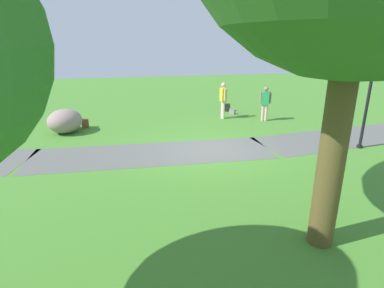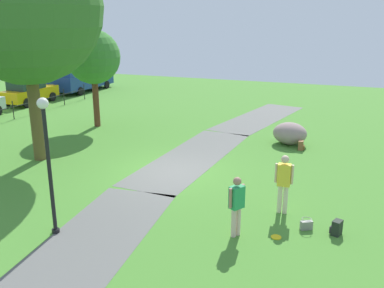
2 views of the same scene
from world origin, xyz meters
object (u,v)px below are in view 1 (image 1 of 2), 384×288
frisbee_on_grass (250,116)px  lamp_post (371,85)px  woman_with_handbag (223,98)px  spare_backpack_on_lawn (227,108)px  handbag_on_grass (232,111)px  man_near_boulder (265,101)px  backpack_by_boulder (85,123)px  lawn_boulder (65,121)px

frisbee_on_grass → lamp_post: bearing=108.9°
woman_with_handbag → spare_backpack_on_lawn: bearing=-116.8°
handbag_on_grass → man_near_boulder: bearing=121.1°
handbag_on_grass → backpack_by_boulder: (7.16, 1.09, 0.05)m
man_near_boulder → handbag_on_grass: man_near_boulder is taller
woman_with_handbag → lamp_post: bearing=122.4°
man_near_boulder → handbag_on_grass: size_ratio=4.31×
lamp_post → man_near_boulder: 4.87m
man_near_boulder → backpack_by_boulder: man_near_boulder is taller
lamp_post → lawn_boulder: size_ratio=1.96×
handbag_on_grass → spare_backpack_on_lawn: bearing=-89.8°
lamp_post → lawn_boulder: (10.45, -4.38, -1.72)m
woman_with_handbag → frisbee_on_grass: bearing=-175.3°
woman_with_handbag → man_near_boulder: bearing=153.8°
frisbee_on_grass → handbag_on_grass: bearing=-42.3°
lamp_post → handbag_on_grass: lamp_post is taller
lawn_boulder → frisbee_on_grass: (-8.59, -1.04, -0.48)m
woman_with_handbag → handbag_on_grass: 1.41m
backpack_by_boulder → woman_with_handbag: bearing=-177.2°
woman_with_handbag → backpack_by_boulder: bearing=2.8°
lawn_boulder → frisbee_on_grass: bearing=-173.1°
man_near_boulder → spare_backpack_on_lawn: (1.00, -2.41, -0.73)m
lamp_post → woman_with_handbag: lamp_post is taller
lawn_boulder → frisbee_on_grass: lawn_boulder is taller
man_near_boulder → lamp_post: bearing=109.6°
lawn_boulder → woman_with_handbag: woman_with_handbag is taller
lamp_post → backpack_by_boulder: bearing=-27.1°
woman_with_handbag → spare_backpack_on_lawn: 1.91m
woman_with_handbag → backpack_by_boulder: (6.38, 0.31, -0.82)m
lawn_boulder → spare_backpack_on_lawn: 8.25m
handbag_on_grass → frisbee_on_grass: (-0.72, 0.66, -0.13)m
lamp_post → lawn_boulder: 11.46m
spare_backpack_on_lawn → backpack_by_boulder: bearing=14.5°
backpack_by_boulder → frisbee_on_grass: bearing=-176.8°
lamp_post → spare_backpack_on_lawn: (2.58, -6.83, -2.01)m
spare_backpack_on_lawn → woman_with_handbag: bearing=63.2°
frisbee_on_grass → woman_with_handbag: bearing=4.7°
spare_backpack_on_lawn → lawn_boulder: bearing=17.3°
backpack_by_boulder → frisbee_on_grass: 7.89m
man_near_boulder → frisbee_on_grass: size_ratio=6.01×
man_near_boulder → lawn_boulder: bearing=0.3°
lawn_boulder → man_near_boulder: (-8.87, -0.04, 0.44)m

